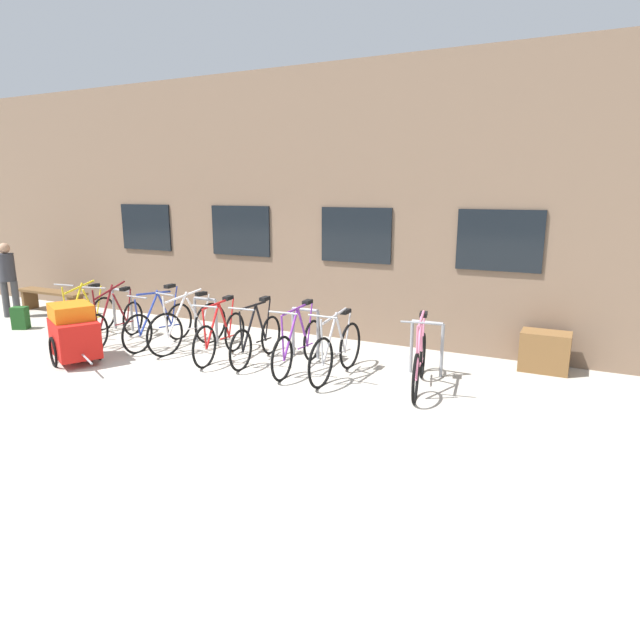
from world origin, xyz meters
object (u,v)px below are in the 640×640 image
object	(u,v)px
bicycle_pink	(419,362)
bicycle_white	(189,326)
bicycle_red	(220,336)
planter_box	(545,352)
bike_trailer	(74,332)
bicycle_blue	(159,324)
bicycle_purple	(298,345)
backpack	(20,318)
wooden_bench	(52,296)
bicycle_black	(257,339)
bicycle_maroon	(115,322)
bicycle_yellow	(85,316)
bicycle_silver	(336,351)
person_by_bench	(8,275)

from	to	relation	value
bicycle_pink	bicycle_white	size ratio (longest dim) A/B	0.98
bicycle_red	planter_box	world-z (taller)	bicycle_red
bike_trailer	bicycle_blue	bearing A→B (deg)	68.75
bicycle_purple	backpack	bearing A→B (deg)	-177.72
bicycle_white	wooden_bench	xyz separation A→B (m)	(-4.66, 0.98, -0.04)
bicycle_black	backpack	size ratio (longest dim) A/B	3.67
bicycle_pink	bicycle_maroon	world-z (taller)	bicycle_maroon
bicycle_black	wooden_bench	world-z (taller)	bicycle_black
backpack	bicycle_pink	bearing A→B (deg)	-24.94
bicycle_purple	bicycle_red	distance (m)	1.38
bicycle_pink	bike_trailer	size ratio (longest dim) A/B	1.17
bicycle_yellow	wooden_bench	size ratio (longest dim) A/B	0.86
bicycle_yellow	bicycle_purple	xyz separation A→B (m)	(4.51, 0.01, 0.01)
wooden_bench	backpack	size ratio (longest dim) A/B	4.25
bicycle_purple	bike_trailer	world-z (taller)	bicycle_purple
bicycle_yellow	bicycle_silver	size ratio (longest dim) A/B	0.95
bicycle_pink	bicycle_white	xyz separation A→B (m)	(-4.06, 0.11, 0.02)
bicycle_silver	bicycle_black	distance (m)	1.45
bicycle_blue	person_by_bench	xyz separation A→B (m)	(-4.39, 0.30, 0.53)
bike_trailer	person_by_bench	xyz separation A→B (m)	(-3.87, 1.63, 0.42)
bicycle_yellow	bike_trailer	xyz separation A→B (m)	(1.20, -1.25, 0.11)
bicycle_blue	person_by_bench	bearing A→B (deg)	176.12
backpack	planter_box	world-z (taller)	planter_box
bicycle_maroon	wooden_bench	world-z (taller)	bicycle_maroon
bicycle_yellow	bicycle_black	world-z (taller)	bicycle_yellow
bicycle_blue	bicycle_white	bearing A→B (deg)	4.83
bicycle_yellow	planter_box	world-z (taller)	bicycle_yellow
bicycle_black	bike_trailer	xyz separation A→B (m)	(-2.53, -1.32, 0.12)
bicycle_silver	bicycle_white	bearing A→B (deg)	176.18
bicycle_red	bicycle_silver	bearing A→B (deg)	0.24
bicycle_blue	wooden_bench	size ratio (longest dim) A/B	0.90
bicycle_white	bicycle_red	bearing A→B (deg)	-13.89
bicycle_maroon	bicycle_black	world-z (taller)	bicycle_maroon
bicycle_yellow	planter_box	distance (m)	8.01
bicycle_yellow	bicycle_red	xyz separation A→B (m)	(3.13, -0.07, 0.00)
bike_trailer	backpack	size ratio (longest dim) A/B	3.24
bicycle_silver	wooden_bench	size ratio (longest dim) A/B	0.90
bicycle_yellow	bicycle_black	xyz separation A→B (m)	(3.73, 0.07, -0.00)
bicycle_maroon	bicycle_yellow	bearing A→B (deg)	174.60
bicycle_blue	bicycle_silver	bearing A→B (deg)	-2.30
bicycle_maroon	backpack	bearing A→B (deg)	-176.40
bicycle_yellow	bicycle_silver	distance (m)	5.17
planter_box	backpack	bearing A→B (deg)	-169.21
bicycle_blue	bike_trailer	size ratio (longest dim) A/B	1.18
bicycle_maroon	bike_trailer	xyz separation A→B (m)	(0.35, -1.17, 0.11)
bicycle_red	planter_box	distance (m)	5.00
bicycle_black	bicycle_pink	bearing A→B (deg)	-1.12
bicycle_purple	bicycle_maroon	bearing A→B (deg)	-178.58
bicycle_maroon	bicycle_white	xyz separation A→B (m)	(1.48, 0.21, 0.03)
bicycle_maroon	wooden_bench	size ratio (longest dim) A/B	0.91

